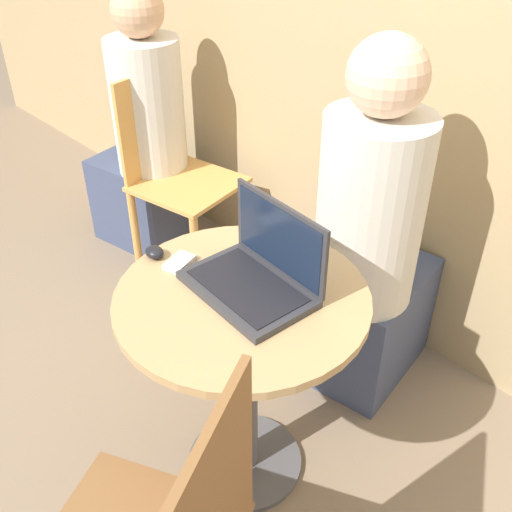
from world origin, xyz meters
The scene contains 8 objects.
ground_plane centered at (0.00, 0.00, 0.00)m, with size 12.00×12.00×0.00m, color #7F6B56.
round_table centered at (0.00, 0.00, 0.51)m, with size 0.67×0.67×0.71m.
laptop centered at (0.00, 0.05, 0.76)m, with size 0.36×0.25×0.23m.
cell_phone centered at (-0.22, -0.03, 0.71)m, with size 0.08×0.10×0.02m.
computer_mouse centered at (-0.30, -0.06, 0.72)m, with size 0.06×0.05×0.03m.
person_seated centered at (0.00, 0.58, 0.54)m, with size 0.38×0.53×1.28m.
chair_background centered at (-1.03, 0.56, 0.46)m, with size 0.47×0.47×0.90m.
person_background centered at (-1.26, 0.56, 0.52)m, with size 0.51×0.37×1.22m.
Camera 1 is at (0.90, -0.81, 1.69)m, focal length 42.00 mm.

